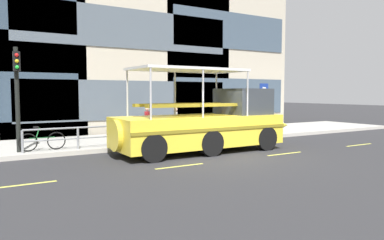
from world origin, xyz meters
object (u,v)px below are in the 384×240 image
at_px(traffic_light_pole, 17,89).
at_px(pedestrian_mid_left, 176,119).
at_px(leaned_bicycle, 42,141).
at_px(pedestrian_mid_right, 147,120).
at_px(duck_tour_boat, 209,124).
at_px(pedestrian_near_bow, 217,118).
at_px(parking_sign, 263,100).

relative_size(traffic_light_pole, pedestrian_mid_left, 2.63).
bearing_deg(leaned_bicycle, pedestrian_mid_right, 9.72).
xyz_separation_m(traffic_light_pole, pedestrian_mid_left, (7.38, 1.15, -1.49)).
distance_m(duck_tour_boat, pedestrian_mid_right, 3.54).
bearing_deg(pedestrian_mid_left, leaned_bicycle, -169.81).
relative_size(pedestrian_mid_left, pedestrian_mid_right, 0.94).
bearing_deg(pedestrian_mid_left, pedestrian_near_bow, -7.69).
relative_size(traffic_light_pole, pedestrian_near_bow, 2.59).
relative_size(leaned_bicycle, pedestrian_mid_left, 1.16).
bearing_deg(parking_sign, duck_tour_boat, -153.99).
bearing_deg(pedestrian_near_bow, traffic_light_pole, -175.10).
xyz_separation_m(leaned_bicycle, pedestrian_mid_right, (4.83, 0.83, 0.60)).
distance_m(traffic_light_pole, duck_tour_boat, 7.59).
height_order(parking_sign, pedestrian_mid_left, parking_sign).
distance_m(traffic_light_pole, parking_sign, 12.39).
xyz_separation_m(parking_sign, pedestrian_mid_left, (-4.99, 1.00, -0.97)).
distance_m(traffic_light_pole, pedestrian_mid_right, 5.89).
relative_size(leaned_bicycle, pedestrian_mid_right, 1.08).
distance_m(duck_tour_boat, pedestrian_mid_left, 3.63).
relative_size(traffic_light_pole, leaned_bicycle, 2.27).
bearing_deg(duck_tour_boat, leaned_bicycle, 158.59).
bearing_deg(parking_sign, pedestrian_mid_right, 174.46).
bearing_deg(parking_sign, pedestrian_near_bow, 165.44).
relative_size(duck_tour_boat, pedestrian_mid_right, 5.43).
bearing_deg(pedestrian_near_bow, pedestrian_mid_left, 172.31).
xyz_separation_m(parking_sign, leaned_bicycle, (-11.55, -0.18, -1.50)).
height_order(leaned_bicycle, pedestrian_mid_right, pedestrian_mid_right).
distance_m(parking_sign, leaned_bicycle, 11.65).
height_order(leaned_bicycle, pedestrian_mid_left, pedestrian_mid_left).
xyz_separation_m(parking_sign, pedestrian_mid_right, (-6.72, 0.65, -0.90)).
height_order(pedestrian_mid_left, pedestrian_mid_right, pedestrian_mid_right).
height_order(parking_sign, duck_tour_boat, duck_tour_boat).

